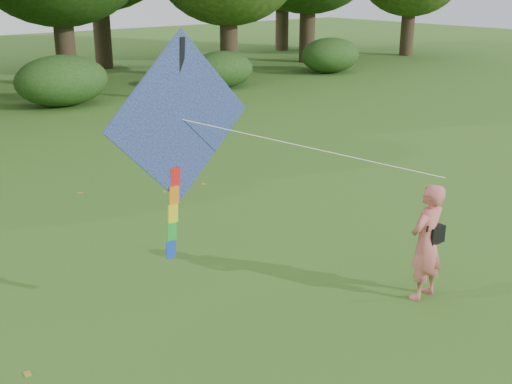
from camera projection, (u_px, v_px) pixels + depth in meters
ground at (382, 315)px, 9.21m from camera, size 100.00×100.00×0.00m
man_kite_flyer at (426, 242)px, 9.47m from camera, size 0.69×0.48×1.79m
bystander_right at (169, 81)px, 25.12m from camera, size 0.92×0.71×1.46m
crossbody_bag at (434, 233)px, 9.48m from camera, size 0.43×0.20×0.71m
flying_kite at (180, 123)px, 8.40m from camera, size 4.44×2.08×3.10m
fallen_leaves at (187, 287)px, 10.04m from camera, size 8.45×14.23×0.01m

